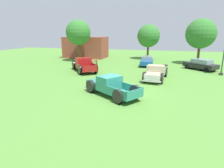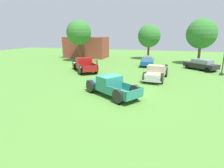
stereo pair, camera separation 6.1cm
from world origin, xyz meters
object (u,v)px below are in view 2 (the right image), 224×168
(sedan_distant_a, at_px, (201,64))
(sedan_distant_b, at_px, (147,61))
(trash_can, at_px, (165,69))
(oak_tree_west, at_px, (79,33))
(pickup_truck_behind_left, at_px, (84,65))
(pickup_truck_foreground, at_px, (109,86))
(picnic_table, at_px, (92,61))
(oak_tree_center, at_px, (149,36))
(pickup_truck_behind_right, at_px, (156,73))
(oak_tree_east, at_px, (201,34))

(sedan_distant_a, relative_size, sedan_distant_b, 1.00)
(trash_can, relative_size, oak_tree_west, 0.14)
(pickup_truck_behind_left, bearing_deg, pickup_truck_foreground, -54.84)
(picnic_table, distance_m, oak_tree_center, 12.09)
(pickup_truck_foreground, xyz_separation_m, sedan_distant_a, (8.27, 12.74, 0.01))
(sedan_distant_a, bearing_deg, pickup_truck_behind_left, -161.93)
(pickup_truck_foreground, height_order, oak_tree_center, oak_tree_center)
(pickup_truck_behind_left, bearing_deg, picnic_table, 99.78)
(sedan_distant_b, bearing_deg, picnic_table, -170.05)
(pickup_truck_behind_right, relative_size, picnic_table, 2.19)
(pickup_truck_behind_right, height_order, oak_tree_west, oak_tree_west)
(sedan_distant_b, distance_m, trash_can, 5.05)
(oak_tree_east, relative_size, oak_tree_west, 0.99)
(sedan_distant_a, height_order, picnic_table, sedan_distant_a)
(pickup_truck_behind_right, distance_m, oak_tree_west, 17.08)
(oak_tree_east, bearing_deg, oak_tree_center, 152.97)
(pickup_truck_foreground, xyz_separation_m, oak_tree_east, (8.60, 17.65, 3.72))
(pickup_truck_behind_left, xyz_separation_m, oak_tree_center, (6.53, 13.47, 3.25))
(pickup_truck_behind_right, xyz_separation_m, oak_tree_east, (5.53, 11.93, 3.72))
(oak_tree_east, bearing_deg, oak_tree_west, -174.96)
(pickup_truck_behind_right, height_order, trash_can, pickup_truck_behind_right)
(oak_tree_east, distance_m, oak_tree_center, 8.79)
(pickup_truck_foreground, xyz_separation_m, picnic_table, (-6.53, 12.67, -0.21))
(pickup_truck_behind_right, distance_m, sedan_distant_b, 8.51)
(sedan_distant_b, height_order, oak_tree_west, oak_tree_west)
(trash_can, height_order, oak_tree_west, oak_tree_west)
(sedan_distant_b, xyz_separation_m, oak_tree_west, (-11.41, 1.94, 3.88))
(sedan_distant_a, xyz_separation_m, sedan_distant_b, (-6.84, 1.33, -0.00))
(picnic_table, relative_size, oak_tree_center, 0.38)
(oak_tree_center, bearing_deg, pickup_truck_behind_right, -81.79)
(sedan_distant_a, xyz_separation_m, oak_tree_east, (0.34, 4.91, 3.71))
(pickup_truck_foreground, bearing_deg, pickup_truck_behind_left, 125.16)
(picnic_table, xyz_separation_m, oak_tree_center, (7.31, 8.97, 3.53))
(picnic_table, bearing_deg, pickup_truck_behind_right, -35.90)
(picnic_table, relative_size, trash_can, 2.38)
(trash_can, xyz_separation_m, oak_tree_east, (4.67, 7.96, 3.94))
(oak_tree_west, bearing_deg, pickup_truck_behind_left, -61.65)
(pickup_truck_foreground, xyz_separation_m, trash_can, (3.93, 9.69, -0.22))
(oak_tree_west, bearing_deg, pickup_truck_foreground, -58.05)
(picnic_table, bearing_deg, sedan_distant_a, 0.25)
(pickup_truck_foreground, bearing_deg, oak_tree_center, 87.93)
(pickup_truck_foreground, distance_m, trash_can, 10.46)
(sedan_distant_b, height_order, oak_tree_east, oak_tree_east)
(sedan_distant_b, bearing_deg, oak_tree_west, 170.35)
(oak_tree_center, bearing_deg, trash_can, -75.23)
(oak_tree_west, bearing_deg, trash_can, -24.42)
(oak_tree_west, xyz_separation_m, oak_tree_center, (10.76, 5.63, -0.57))
(pickup_truck_foreground, bearing_deg, oak_tree_east, 64.01)
(sedan_distant_a, relative_size, oak_tree_center, 0.68)
(sedan_distant_a, bearing_deg, picnic_table, -179.75)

